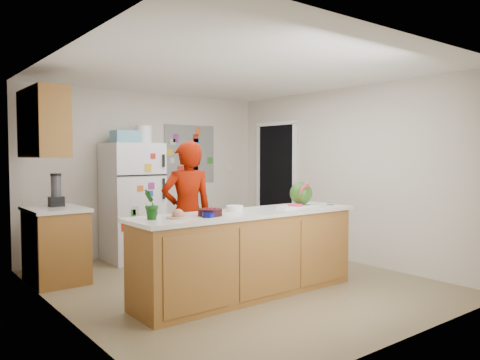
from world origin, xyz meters
TOP-DOWN VIEW (x-y plane):
  - floor at (0.00, 0.00)m, footprint 4.00×4.50m
  - wall_back at (0.00, 2.26)m, footprint 4.00×0.02m
  - wall_left at (-2.01, 0.00)m, footprint 0.02×4.50m
  - wall_right at (2.01, 0.00)m, footprint 0.02×4.50m
  - ceiling at (0.00, 0.00)m, footprint 4.00×4.50m
  - doorway at (1.99, 1.45)m, footprint 0.03×0.85m
  - peninsula_base at (-0.20, -0.50)m, footprint 2.60×0.62m
  - peninsula_top at (-0.20, -0.50)m, footprint 2.68×0.70m
  - side_counter_base at (-1.69, 1.35)m, footprint 0.60×0.80m
  - side_counter_top at (-1.69, 1.35)m, footprint 0.64×0.84m
  - upper_cabinets at (-1.82, 1.30)m, footprint 0.35×1.00m
  - refrigerator at (-0.45, 1.88)m, footprint 0.75×0.70m
  - fridge_top_bin at (-0.55, 1.88)m, footprint 0.35×0.28m
  - photo_collage at (0.75, 2.24)m, footprint 0.95×0.01m
  - person at (-0.50, 0.27)m, footprint 0.69×0.53m
  - blender_appliance at (-1.64, 1.47)m, footprint 0.12×0.12m
  - cutting_board at (0.61, -0.45)m, footprint 0.43×0.32m
  - watermelon at (0.67, -0.43)m, footprint 0.27×0.27m
  - watermelon_slice at (0.50, -0.50)m, footprint 0.18×0.18m
  - cherry_bowl at (-0.73, -0.55)m, footprint 0.27×0.27m
  - white_bowl at (-0.30, -0.38)m, footprint 0.24×0.24m
  - cobalt_bowl at (-0.81, -0.64)m, footprint 0.14×0.14m
  - plate at (-1.08, -0.51)m, footprint 0.24×0.24m
  - paper_towel at (0.31, -0.56)m, footprint 0.18×0.16m
  - keys at (1.00, -0.60)m, footprint 0.09×0.06m
  - potted_plant at (-1.33, -0.45)m, footprint 0.20×0.21m

SIDE VIEW (x-z plane):
  - floor at x=0.00m, z-range -0.02..0.00m
  - side_counter_base at x=-1.69m, z-range 0.00..0.86m
  - peninsula_base at x=-0.20m, z-range 0.00..0.88m
  - person at x=-0.50m, z-range 0.00..1.69m
  - refrigerator at x=-0.45m, z-range 0.00..1.70m
  - side_counter_top at x=-1.69m, z-range 0.86..0.90m
  - peninsula_top at x=-0.20m, z-range 0.88..0.92m
  - cutting_board at x=0.61m, z-range 0.92..0.93m
  - keys at x=1.00m, z-range 0.92..0.93m
  - plate at x=-1.08m, z-range 0.92..0.94m
  - paper_towel at x=0.31m, z-range 0.92..0.94m
  - watermelon_slice at x=0.50m, z-range 0.93..0.95m
  - cobalt_bowl at x=-0.81m, z-range 0.92..0.97m
  - white_bowl at x=-0.30m, z-range 0.92..0.98m
  - cherry_bowl at x=-0.73m, z-range 0.92..0.99m
  - doorway at x=1.99m, z-range 0.00..2.04m
  - potted_plant at x=-1.33m, z-range 0.92..1.21m
  - watermelon at x=0.67m, z-range 0.93..1.21m
  - blender_appliance at x=-1.64m, z-range 0.90..1.28m
  - wall_back at x=0.00m, z-range 0.00..2.50m
  - wall_left at x=-2.01m, z-range 0.00..2.50m
  - wall_right at x=2.01m, z-range 0.00..2.50m
  - photo_collage at x=0.75m, z-range 1.08..2.02m
  - fridge_top_bin at x=-0.55m, z-range 1.70..1.88m
  - upper_cabinets at x=-1.82m, z-range 1.50..2.30m
  - ceiling at x=0.00m, z-range 2.50..2.52m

